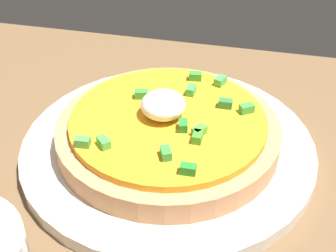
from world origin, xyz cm
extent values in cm
cylinder|color=silver|center=(3.20, -12.00, 3.41)|extent=(27.75, 27.75, 1.36)
cylinder|color=tan|center=(3.20, -12.00, 5.19)|extent=(20.77, 20.77, 2.21)
cylinder|color=orange|center=(3.20, -12.00, 6.64)|extent=(18.14, 18.14, 0.68)
ellipsoid|color=white|center=(3.73, -12.34, 8.16)|extent=(4.12, 4.12, 2.37)
cube|color=green|center=(1.93, -16.53, 7.37)|extent=(0.91, 1.35, 0.80)
cube|color=green|center=(-3.68, -14.60, 7.37)|extent=(1.51, 1.36, 0.80)
cube|color=#50AB4F|center=(9.35, -6.50, 7.37)|extent=(1.33, 0.88, 0.80)
cube|color=green|center=(2.16, -6.64, 7.37)|extent=(1.25, 1.50, 0.80)
cube|color=green|center=(6.47, -14.78, 7.37)|extent=(1.42, 1.06, 0.80)
cube|color=#49B44F|center=(-0.62, -18.90, 7.37)|extent=(1.23, 1.49, 0.80)
cube|color=#30813A|center=(-1.65, -14.96, 7.37)|extent=(1.28, 0.80, 0.80)
cube|color=green|center=(7.59, -6.85, 7.37)|extent=(1.47, 1.48, 0.80)
cube|color=green|center=(2.01, -19.23, 7.37)|extent=(1.38, 0.97, 0.80)
cube|color=#52B43D|center=(0.35, -10.26, 7.37)|extent=(1.36, 1.51, 0.80)
cube|color=#277C2D|center=(2.88, -13.74, 7.37)|extent=(1.01, 1.40, 0.80)
cube|color=green|center=(-0.30, -9.35, 7.37)|extent=(0.82, 1.29, 0.80)
cube|color=#278B30|center=(-0.08, -5.11, 7.37)|extent=(1.30, 0.83, 0.80)
cube|color=#28802F|center=(1.53, -10.68, 7.37)|extent=(1.02, 1.41, 0.80)
camera|label=1|loc=(-5.04, 24.04, 33.63)|focal=53.36mm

